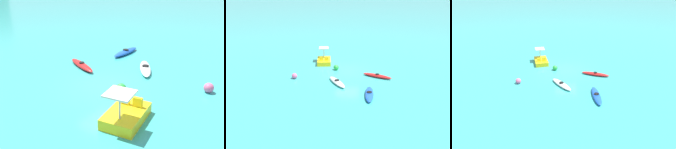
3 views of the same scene
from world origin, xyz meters
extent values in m
plane|color=#38ADA8|center=(0.00, 0.00, 0.00)|extent=(600.00, 600.00, 0.00)
ellipsoid|color=white|center=(3.54, -0.43, 0.16)|extent=(2.68, 2.27, 0.32)
cylinder|color=black|center=(3.54, -0.43, 0.35)|extent=(0.61, 0.61, 0.05)
ellipsoid|color=blue|center=(5.51, 2.71, 0.16)|extent=(2.97, 0.88, 0.32)
cylinder|color=black|center=(5.51, 2.71, 0.35)|extent=(0.46, 0.46, 0.05)
ellipsoid|color=red|center=(1.26, 3.17, 0.16)|extent=(1.40, 2.98, 0.32)
cylinder|color=black|center=(1.26, 3.17, 0.35)|extent=(0.44, 0.44, 0.05)
cube|color=yellow|center=(-1.96, -3.08, 0.25)|extent=(2.69, 2.04, 0.50)
cube|color=yellow|center=(-1.35, -3.24, 0.72)|extent=(0.26, 0.47, 0.44)
cube|color=yellow|center=(-1.49, -2.66, 0.72)|extent=(0.26, 0.47, 0.44)
cylinder|color=#B2B2B7|center=(-2.64, -3.25, 1.05)|extent=(0.08, 0.08, 1.10)
cube|color=silver|center=(-2.64, -3.25, 1.64)|extent=(1.33, 1.33, 0.08)
sphere|color=pink|center=(3.12, -4.76, 0.27)|extent=(0.54, 0.54, 0.54)
sphere|color=green|center=(-0.04, -1.25, 0.29)|extent=(0.57, 0.57, 0.57)
camera|label=1|loc=(-9.57, -8.77, 6.15)|focal=40.62mm
camera|label=2|loc=(23.71, 3.68, 9.02)|focal=38.63mm
camera|label=3|loc=(19.84, 0.02, 9.51)|focal=30.79mm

